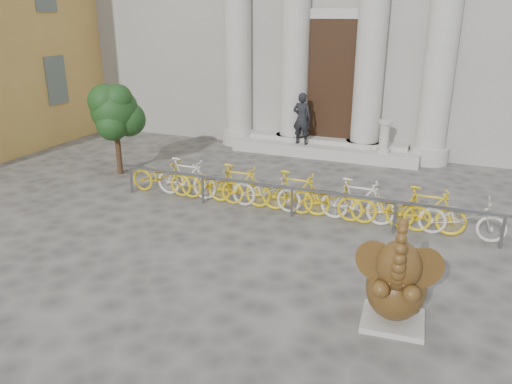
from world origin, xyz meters
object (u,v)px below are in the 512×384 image
at_px(bike_rack, 295,193).
at_px(pedestrian, 302,119).
at_px(elephant_statue, 396,285).
at_px(tree, 115,112).

height_order(bike_rack, pedestrian, pedestrian).
bearing_deg(elephant_statue, tree, 146.80).
bearing_deg(tree, pedestrian, 43.00).
bearing_deg(elephant_statue, bike_rack, 122.46).
bearing_deg(pedestrian, elephant_statue, 118.44).
bearing_deg(bike_rack, pedestrian, 105.63).
height_order(tree, pedestrian, tree).
xyz_separation_m(bike_rack, pedestrian, (-1.36, 4.88, 0.69)).
height_order(elephant_statue, bike_rack, elephant_statue).
bearing_deg(pedestrian, bike_rack, 108.56).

